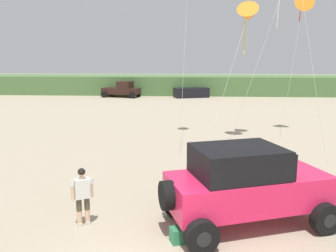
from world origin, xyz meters
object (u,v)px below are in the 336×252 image
at_px(jeep, 246,184).
at_px(distant_sedan, 191,93).
at_px(distant_pickup, 122,90).
at_px(person_watching, 82,194).
at_px(cooler_box, 181,234).
at_px(kite_orange_streamer, 303,5).
at_px(kite_blue_swept, 248,15).

distance_m(jeep, distant_sedan, 33.58).
distance_m(jeep, distant_pickup, 34.90).
height_order(person_watching, cooler_box, person_watching).
height_order(jeep, cooler_box, jeep).
relative_size(cooler_box, distant_sedan, 0.13).
distance_m(jeep, cooler_box, 2.26).
bearing_deg(kite_orange_streamer, person_watching, -125.86).
xyz_separation_m(distant_sedan, kite_blue_swept, (3.02, -23.16, 6.32)).
relative_size(jeep, kite_orange_streamer, 0.59).
xyz_separation_m(cooler_box, kite_orange_streamer, (6.72, 13.78, 7.55)).
relative_size(jeep, distant_pickup, 1.02).
relative_size(person_watching, kite_orange_streamer, 0.20).
height_order(jeep, distant_sedan, jeep).
bearing_deg(jeep, kite_orange_streamer, 68.65).
bearing_deg(cooler_box, kite_orange_streamer, 41.93).
height_order(jeep, distant_pickup, jeep).
bearing_deg(jeep, cooler_box, -149.19).
bearing_deg(kite_orange_streamer, jeep, -111.35).
xyz_separation_m(distant_pickup, distant_sedan, (8.59, 0.16, -0.34)).
bearing_deg(distant_sedan, jeep, -106.43).
relative_size(person_watching, distant_sedan, 0.40).
bearing_deg(distant_pickup, cooler_box, -76.20).
xyz_separation_m(jeep, cooler_box, (-1.74, -1.04, -1.01)).
bearing_deg(kite_blue_swept, kite_orange_streamer, 33.61).
distance_m(distant_pickup, kite_blue_swept, 26.45).
relative_size(cooler_box, kite_blue_swept, 0.07).
bearing_deg(cooler_box, person_watching, 143.97).
bearing_deg(kite_blue_swept, distant_sedan, 97.43).
height_order(distant_pickup, kite_blue_swept, kite_blue_swept).
bearing_deg(jeep, distant_pickup, 106.97).
bearing_deg(distant_pickup, kite_blue_swept, -63.21).
relative_size(person_watching, kite_blue_swept, 0.22).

